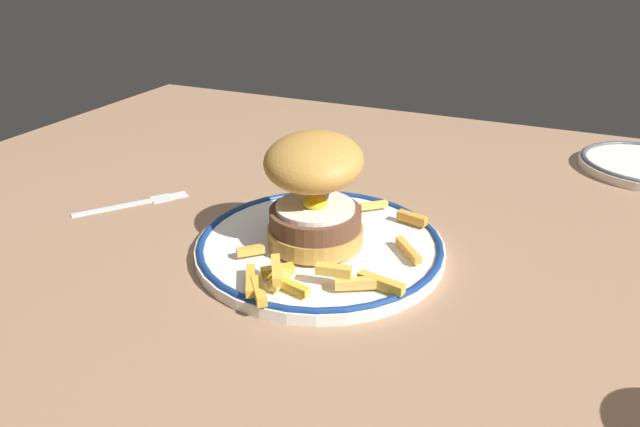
# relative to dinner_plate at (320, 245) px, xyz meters

# --- Properties ---
(ground_plane) EXTENTS (1.37, 1.06, 0.04)m
(ground_plane) POSITION_rel_dinner_plate_xyz_m (0.05, 0.04, -0.03)
(ground_plane) COLOR #967053
(dinner_plate) EXTENTS (0.27, 0.27, 0.02)m
(dinner_plate) POSITION_rel_dinner_plate_xyz_m (0.00, 0.00, 0.00)
(dinner_plate) COLOR white
(dinner_plate) RESTS_ON ground_plane
(burger) EXTENTS (0.12, 0.13, 0.12)m
(burger) POSITION_rel_dinner_plate_xyz_m (-0.01, -0.00, 0.06)
(burger) COLOR #BB863C
(burger) RESTS_ON dinner_plate
(fries_pile) EXTENTS (0.18, 0.25, 0.02)m
(fries_pile) POSITION_rel_dinner_plate_xyz_m (0.03, -0.06, 0.01)
(fries_pile) COLOR #E8B04E
(fries_pile) RESTS_ON dinner_plate
(fork) EXTENTS (0.10, 0.12, 0.00)m
(fork) POSITION_rel_dinner_plate_xyz_m (-0.27, 0.02, -0.01)
(fork) COLOR silver
(fork) RESTS_ON ground_plane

